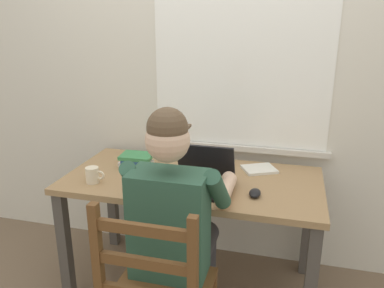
{
  "coord_description": "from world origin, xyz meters",
  "views": [
    {
      "loc": [
        0.52,
        -1.99,
        1.6
      ],
      "look_at": [
        0.01,
        -0.05,
        0.95
      ],
      "focal_mm": 36.12,
      "sensor_mm": 36.0,
      "label": 1
    }
  ],
  "objects_px": {
    "coffee_mug_white": "(93,175)",
    "book_stack_main": "(136,160)",
    "desk": "(192,193)",
    "laptop": "(201,178)",
    "landscape_photo_print": "(209,169)",
    "seated_person": "(176,219)",
    "coffee_mug_dark": "(142,180)",
    "computer_mouse": "(255,193)"
  },
  "relations": [
    {
      "from": "computer_mouse",
      "to": "book_stack_main",
      "type": "relative_size",
      "value": 0.47
    },
    {
      "from": "desk",
      "to": "coffee_mug_dark",
      "type": "height_order",
      "value": "coffee_mug_dark"
    },
    {
      "from": "desk",
      "to": "landscape_photo_print",
      "type": "xyz_separation_m",
      "value": [
        0.06,
        0.15,
        0.1
      ]
    },
    {
      "from": "computer_mouse",
      "to": "coffee_mug_white",
      "type": "height_order",
      "value": "coffee_mug_white"
    },
    {
      "from": "coffee_mug_white",
      "to": "coffee_mug_dark",
      "type": "distance_m",
      "value": 0.3
    },
    {
      "from": "seated_person",
      "to": "coffee_mug_dark",
      "type": "xyz_separation_m",
      "value": [
        -0.25,
        0.21,
        0.08
      ]
    },
    {
      "from": "laptop",
      "to": "coffee_mug_dark",
      "type": "relative_size",
      "value": 2.71
    },
    {
      "from": "laptop",
      "to": "landscape_photo_print",
      "type": "xyz_separation_m",
      "value": [
        -0.01,
        0.26,
        -0.05
      ]
    },
    {
      "from": "coffee_mug_white",
      "to": "book_stack_main",
      "type": "relative_size",
      "value": 0.52
    },
    {
      "from": "computer_mouse",
      "to": "coffee_mug_dark",
      "type": "distance_m",
      "value": 0.6
    },
    {
      "from": "coffee_mug_white",
      "to": "book_stack_main",
      "type": "xyz_separation_m",
      "value": [
        0.13,
        0.3,
        -0.0
      ]
    },
    {
      "from": "coffee_mug_dark",
      "to": "laptop",
      "type": "bearing_deg",
      "value": 21.73
    },
    {
      "from": "landscape_photo_print",
      "to": "book_stack_main",
      "type": "bearing_deg",
      "value": 178.82
    },
    {
      "from": "seated_person",
      "to": "coffee_mug_dark",
      "type": "distance_m",
      "value": 0.34
    },
    {
      "from": "coffee_mug_white",
      "to": "book_stack_main",
      "type": "distance_m",
      "value": 0.33
    },
    {
      "from": "book_stack_main",
      "to": "desk",
      "type": "bearing_deg",
      "value": -12.95
    },
    {
      "from": "desk",
      "to": "coffee_mug_white",
      "type": "bearing_deg",
      "value": -157.74
    },
    {
      "from": "seated_person",
      "to": "laptop",
      "type": "relative_size",
      "value": 3.82
    },
    {
      "from": "desk",
      "to": "laptop",
      "type": "bearing_deg",
      "value": -54.07
    },
    {
      "from": "coffee_mug_dark",
      "to": "landscape_photo_print",
      "type": "relative_size",
      "value": 0.94
    },
    {
      "from": "seated_person",
      "to": "landscape_photo_print",
      "type": "relative_size",
      "value": 9.71
    },
    {
      "from": "coffee_mug_white",
      "to": "book_stack_main",
      "type": "bearing_deg",
      "value": 66.2
    },
    {
      "from": "book_stack_main",
      "to": "landscape_photo_print",
      "type": "bearing_deg",
      "value": 7.93
    },
    {
      "from": "laptop",
      "to": "coffee_mug_white",
      "type": "relative_size",
      "value": 2.98
    },
    {
      "from": "laptop",
      "to": "seated_person",
      "type": "bearing_deg",
      "value": -97.36
    },
    {
      "from": "seated_person",
      "to": "landscape_photo_print",
      "type": "distance_m",
      "value": 0.59
    },
    {
      "from": "coffee_mug_white",
      "to": "landscape_photo_print",
      "type": "height_order",
      "value": "coffee_mug_white"
    },
    {
      "from": "laptop",
      "to": "coffee_mug_white",
      "type": "distance_m",
      "value": 0.6
    },
    {
      "from": "seated_person",
      "to": "coffee_mug_dark",
      "type": "height_order",
      "value": "seated_person"
    },
    {
      "from": "desk",
      "to": "coffee_mug_white",
      "type": "height_order",
      "value": "coffee_mug_white"
    },
    {
      "from": "coffee_mug_dark",
      "to": "computer_mouse",
      "type": "bearing_deg",
      "value": 6.52
    },
    {
      "from": "seated_person",
      "to": "computer_mouse",
      "type": "height_order",
      "value": "seated_person"
    },
    {
      "from": "desk",
      "to": "landscape_photo_print",
      "type": "bearing_deg",
      "value": 66.9
    },
    {
      "from": "coffee_mug_white",
      "to": "computer_mouse",
      "type": "bearing_deg",
      "value": 3.61
    },
    {
      "from": "laptop",
      "to": "landscape_photo_print",
      "type": "distance_m",
      "value": 0.26
    },
    {
      "from": "coffee_mug_dark",
      "to": "book_stack_main",
      "type": "distance_m",
      "value": 0.35
    },
    {
      "from": "desk",
      "to": "laptop",
      "type": "height_order",
      "value": "laptop"
    },
    {
      "from": "seated_person",
      "to": "coffee_mug_white",
      "type": "xyz_separation_m",
      "value": [
        -0.55,
        0.22,
        0.08
      ]
    },
    {
      "from": "seated_person",
      "to": "coffee_mug_dark",
      "type": "relative_size",
      "value": 10.37
    },
    {
      "from": "coffee_mug_white",
      "to": "desk",
      "type": "bearing_deg",
      "value": 22.26
    },
    {
      "from": "book_stack_main",
      "to": "laptop",
      "type": "bearing_deg",
      "value": -22.81
    },
    {
      "from": "seated_person",
      "to": "landscape_photo_print",
      "type": "height_order",
      "value": "seated_person"
    }
  ]
}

